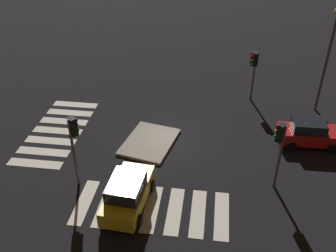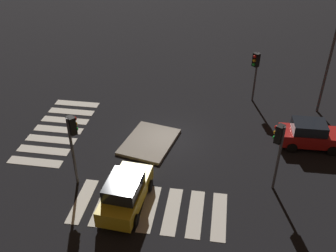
{
  "view_description": "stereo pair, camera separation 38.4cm",
  "coord_description": "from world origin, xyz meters",
  "px_view_note": "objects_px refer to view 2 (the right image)",
  "views": [
    {
      "loc": [
        19.36,
        2.62,
        13.63
      ],
      "look_at": [
        0.0,
        0.0,
        1.0
      ],
      "focal_mm": 40.51,
      "sensor_mm": 36.0,
      "label": 1
    },
    {
      "loc": [
        19.3,
        3.0,
        13.63
      ],
      "look_at": [
        0.0,
        0.0,
        1.0
      ],
      "focal_mm": 40.51,
      "sensor_mm": 36.0,
      "label": 2
    }
  ],
  "objects_px": {
    "car_yellow": "(126,192)",
    "car_red": "(310,135)",
    "traffic_light_east": "(72,134)",
    "traffic_light_west": "(256,65)",
    "traffic_light_north": "(279,142)",
    "street_lamp": "(333,44)",
    "traffic_island": "(149,142)"
  },
  "relations": [
    {
      "from": "car_yellow",
      "to": "car_red",
      "type": "bearing_deg",
      "value": -51.18
    },
    {
      "from": "traffic_light_east",
      "to": "car_red",
      "type": "bearing_deg",
      "value": -25.88
    },
    {
      "from": "traffic_light_west",
      "to": "traffic_light_east",
      "type": "distance_m",
      "value": 14.06
    },
    {
      "from": "car_red",
      "to": "car_yellow",
      "type": "height_order",
      "value": "car_yellow"
    },
    {
      "from": "traffic_light_north",
      "to": "traffic_light_east",
      "type": "height_order",
      "value": "traffic_light_east"
    },
    {
      "from": "car_red",
      "to": "street_lamp",
      "type": "relative_size",
      "value": 0.53
    },
    {
      "from": "traffic_light_north",
      "to": "street_lamp",
      "type": "distance_m",
      "value": 9.59
    },
    {
      "from": "traffic_light_east",
      "to": "traffic_light_north",
      "type": "bearing_deg",
      "value": -42.13
    },
    {
      "from": "traffic_light_east",
      "to": "street_lamp",
      "type": "height_order",
      "value": "street_lamp"
    },
    {
      "from": "traffic_light_north",
      "to": "traffic_light_east",
      "type": "distance_m",
      "value": 10.19
    },
    {
      "from": "traffic_light_west",
      "to": "traffic_light_east",
      "type": "xyz_separation_m",
      "value": [
        10.48,
        -9.38,
        0.24
      ]
    },
    {
      "from": "traffic_light_east",
      "to": "traffic_island",
      "type": "bearing_deg",
      "value": 4.98
    },
    {
      "from": "traffic_island",
      "to": "traffic_light_east",
      "type": "relative_size",
      "value": 1.05
    },
    {
      "from": "car_yellow",
      "to": "street_lamp",
      "type": "relative_size",
      "value": 0.57
    },
    {
      "from": "traffic_light_west",
      "to": "traffic_island",
      "type": "bearing_deg",
      "value": -2.7
    },
    {
      "from": "car_yellow",
      "to": "traffic_light_east",
      "type": "xyz_separation_m",
      "value": [
        -1.37,
        -2.92,
        2.22
      ]
    },
    {
      "from": "traffic_light_west",
      "to": "street_lamp",
      "type": "xyz_separation_m",
      "value": [
        0.77,
        4.57,
        2.13
      ]
    },
    {
      "from": "street_lamp",
      "to": "car_red",
      "type": "bearing_deg",
      "value": -16.05
    },
    {
      "from": "traffic_light_west",
      "to": "street_lamp",
      "type": "relative_size",
      "value": 0.52
    },
    {
      "from": "car_yellow",
      "to": "traffic_light_east",
      "type": "relative_size",
      "value": 1.02
    },
    {
      "from": "traffic_island",
      "to": "car_yellow",
      "type": "height_order",
      "value": "car_yellow"
    },
    {
      "from": "car_red",
      "to": "traffic_light_north",
      "type": "distance_m",
      "value": 5.31
    },
    {
      "from": "car_yellow",
      "to": "traffic_light_west",
      "type": "bearing_deg",
      "value": -24.13
    },
    {
      "from": "traffic_light_north",
      "to": "car_red",
      "type": "bearing_deg",
      "value": -91.5
    },
    {
      "from": "traffic_island",
      "to": "traffic_light_north",
      "type": "bearing_deg",
      "value": 67.58
    },
    {
      "from": "traffic_island",
      "to": "street_lamp",
      "type": "xyz_separation_m",
      "value": [
        -5.62,
        10.93,
        4.87
      ]
    },
    {
      "from": "traffic_light_west",
      "to": "traffic_light_north",
      "type": "xyz_separation_m",
      "value": [
        9.33,
        0.75,
        0.08
      ]
    },
    {
      "from": "traffic_light_west",
      "to": "traffic_light_north",
      "type": "distance_m",
      "value": 9.36
    },
    {
      "from": "car_yellow",
      "to": "traffic_light_north",
      "type": "bearing_deg",
      "value": -66.32
    },
    {
      "from": "traffic_island",
      "to": "traffic_light_east",
      "type": "height_order",
      "value": "traffic_light_east"
    },
    {
      "from": "traffic_island",
      "to": "traffic_light_north",
      "type": "xyz_separation_m",
      "value": [
        2.94,
        7.11,
        2.82
      ]
    },
    {
      "from": "car_yellow",
      "to": "traffic_light_east",
      "type": "height_order",
      "value": "traffic_light_east"
    }
  ]
}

